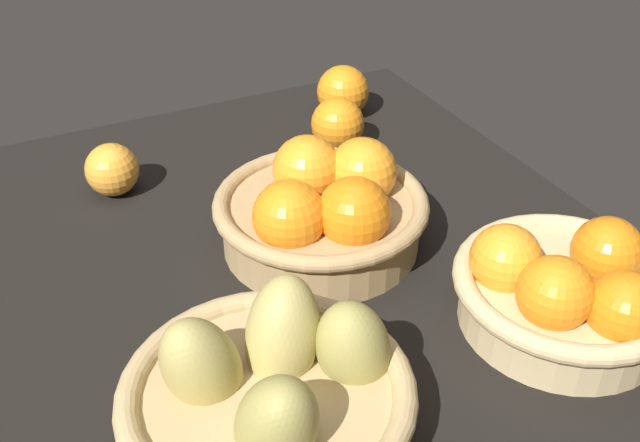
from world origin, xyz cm
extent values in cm
cube|color=black|center=(0.00, 0.00, 1.50)|extent=(84.00, 72.00, 3.00)
cylinder|color=tan|center=(0.34, 2.07, 5.85)|extent=(22.91, 22.91, 5.71)
torus|color=tan|center=(0.34, 2.07, 8.71)|extent=(24.85, 24.85, 1.94)
sphere|color=orange|center=(5.84, 3.17, 10.52)|extent=(8.10, 8.10, 8.10)
sphere|color=orange|center=(-3.67, 2.11, 11.23)|extent=(8.10, 8.10, 8.10)
sphere|color=orange|center=(-0.73, 7.84, 10.99)|extent=(8.10, 8.10, 8.10)
sphere|color=orange|center=(3.18, -3.27, 10.40)|extent=(8.10, 8.10, 8.10)
cylinder|color=tan|center=(23.17, 18.07, 5.61)|extent=(20.75, 20.75, 5.22)
torus|color=tan|center=(23.17, 18.07, 8.22)|extent=(22.87, 22.87, 2.12)
sphere|color=orange|center=(19.17, 13.17, 9.98)|extent=(7.28, 7.28, 7.28)
sphere|color=orange|center=(22.69, 23.20, 9.99)|extent=(7.28, 7.28, 7.28)
sphere|color=orange|center=(25.77, 13.68, 10.36)|extent=(7.28, 7.28, 7.28)
sphere|color=orange|center=(29.73, 18.63, 9.68)|extent=(7.28, 7.28, 7.28)
cylinder|color=tan|center=(22.86, -14.32, 5.40)|extent=(23.32, 23.32, 4.80)
torus|color=tan|center=(22.86, -14.32, 7.80)|extent=(25.52, 25.52, 2.19)
ellipsoid|color=tan|center=(19.26, -18.68, 9.42)|extent=(9.39, 11.25, 12.67)
ellipsoid|color=#9E934C|center=(22.83, -6.09, 9.22)|extent=(7.05, 8.69, 11.15)
ellipsoid|color=#9E934C|center=(27.83, -15.55, 9.55)|extent=(10.99, 8.84, 12.07)
ellipsoid|color=tan|center=(19.33, -11.26, 9.97)|extent=(11.53, 11.72, 12.87)
sphere|color=orange|center=(-29.04, 20.23, 7.01)|extent=(8.02, 8.02, 8.02)
sphere|color=#F49E33|center=(-22.14, -16.99, 6.45)|extent=(6.89, 6.89, 6.89)
sphere|color=orange|center=(-20.13, 14.70, 6.80)|extent=(7.60, 7.60, 7.60)
camera|label=1|loc=(64.02, -29.65, 55.11)|focal=41.84mm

